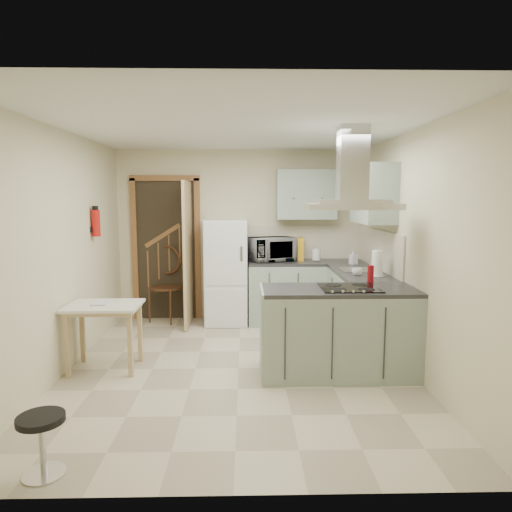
{
  "coord_description": "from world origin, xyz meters",
  "views": [
    {
      "loc": [
        0.08,
        -4.68,
        1.81
      ],
      "look_at": [
        0.2,
        0.45,
        1.15
      ],
      "focal_mm": 32.0,
      "sensor_mm": 36.0,
      "label": 1
    }
  ],
  "objects_px": {
    "extractor_hood": "(352,207)",
    "peninsula": "(339,332)",
    "fridge": "(226,272)",
    "drop_leaf_table": "(105,337)",
    "stool": "(42,445)",
    "microwave": "(271,249)",
    "bentwood_chair": "(166,288)"
  },
  "relations": [
    {
      "from": "drop_leaf_table",
      "to": "microwave",
      "type": "height_order",
      "value": "microwave"
    },
    {
      "from": "peninsula",
      "to": "bentwood_chair",
      "type": "distance_m",
      "value": 2.97
    },
    {
      "from": "fridge",
      "to": "drop_leaf_table",
      "type": "relative_size",
      "value": 2.0
    },
    {
      "from": "peninsula",
      "to": "drop_leaf_table",
      "type": "relative_size",
      "value": 2.07
    },
    {
      "from": "fridge",
      "to": "stool",
      "type": "bearing_deg",
      "value": -106.09
    },
    {
      "from": "fridge",
      "to": "peninsula",
      "type": "bearing_deg",
      "value": -58.26
    },
    {
      "from": "fridge",
      "to": "stool",
      "type": "height_order",
      "value": "fridge"
    },
    {
      "from": "bentwood_chair",
      "to": "stool",
      "type": "relative_size",
      "value": 2.44
    },
    {
      "from": "peninsula",
      "to": "stool",
      "type": "xyz_separation_m",
      "value": [
        -2.28,
        -1.67,
        -0.25
      ]
    },
    {
      "from": "peninsula",
      "to": "fridge",
      "type": "bearing_deg",
      "value": 121.74
    },
    {
      "from": "fridge",
      "to": "bentwood_chair",
      "type": "xyz_separation_m",
      "value": [
        -0.89,
        0.11,
        -0.25
      ]
    },
    {
      "from": "fridge",
      "to": "peninsula",
      "type": "distance_m",
      "value": 2.35
    },
    {
      "from": "peninsula",
      "to": "extractor_hood",
      "type": "relative_size",
      "value": 1.72
    },
    {
      "from": "bentwood_chair",
      "to": "stool",
      "type": "xyz_separation_m",
      "value": [
        -0.17,
        -3.76,
        -0.3
      ]
    },
    {
      "from": "extractor_hood",
      "to": "peninsula",
      "type": "bearing_deg",
      "value": 180.0
    },
    {
      "from": "fridge",
      "to": "drop_leaf_table",
      "type": "xyz_separation_m",
      "value": [
        -1.21,
        -1.79,
        -0.4
      ]
    },
    {
      "from": "extractor_hood",
      "to": "microwave",
      "type": "distance_m",
      "value": 2.23
    },
    {
      "from": "peninsula",
      "to": "stool",
      "type": "height_order",
      "value": "peninsula"
    },
    {
      "from": "drop_leaf_table",
      "to": "bentwood_chair",
      "type": "xyz_separation_m",
      "value": [
        0.32,
        1.9,
        0.15
      ]
    },
    {
      "from": "fridge",
      "to": "peninsula",
      "type": "height_order",
      "value": "fridge"
    },
    {
      "from": "stool",
      "to": "extractor_hood",
      "type": "bearing_deg",
      "value": 35.12
    },
    {
      "from": "peninsula",
      "to": "microwave",
      "type": "relative_size",
      "value": 2.53
    },
    {
      "from": "bentwood_chair",
      "to": "microwave",
      "type": "bearing_deg",
      "value": 20.91
    },
    {
      "from": "peninsula",
      "to": "drop_leaf_table",
      "type": "bearing_deg",
      "value": 175.51
    },
    {
      "from": "bentwood_chair",
      "to": "microwave",
      "type": "xyz_separation_m",
      "value": [
        1.54,
        -0.06,
        0.57
      ]
    },
    {
      "from": "extractor_hood",
      "to": "bentwood_chair",
      "type": "height_order",
      "value": "extractor_hood"
    },
    {
      "from": "peninsula",
      "to": "stool",
      "type": "relative_size",
      "value": 3.79
    },
    {
      "from": "drop_leaf_table",
      "to": "stool",
      "type": "relative_size",
      "value": 1.83
    },
    {
      "from": "peninsula",
      "to": "drop_leaf_table",
      "type": "xyz_separation_m",
      "value": [
        -2.43,
        0.19,
        -0.1
      ]
    },
    {
      "from": "fridge",
      "to": "drop_leaf_table",
      "type": "distance_m",
      "value": 2.19
    },
    {
      "from": "bentwood_chair",
      "to": "extractor_hood",
      "type": "bearing_deg",
      "value": -20.22
    },
    {
      "from": "extractor_hood",
      "to": "drop_leaf_table",
      "type": "distance_m",
      "value": 2.88
    }
  ]
}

